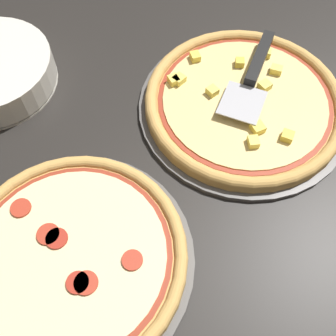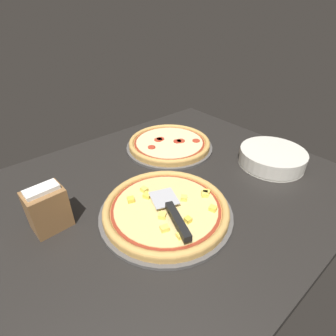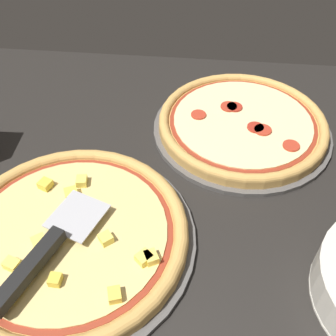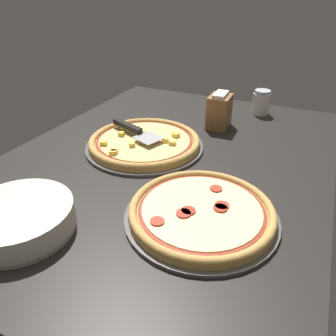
{
  "view_description": "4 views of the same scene",
  "coord_description": "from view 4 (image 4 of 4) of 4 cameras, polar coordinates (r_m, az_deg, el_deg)",
  "views": [
    {
      "loc": [
        9.65,
        39.58,
        60.95
      ],
      "look_at": [
        10.64,
        5.44,
        3.0
      ],
      "focal_mm": 42.0,
      "sensor_mm": 36.0,
      "label": 1
    },
    {
      "loc": [
        -42.45,
        -56.6,
        56.26
      ],
      "look_at": [
        10.64,
        5.44,
        3.0
      ],
      "focal_mm": 28.0,
      "sensor_mm": 36.0,
      "label": 2
    },
    {
      "loc": [
        15.93,
        -45.73,
        55.02
      ],
      "look_at": [
        10.64,
        5.44,
        3.0
      ],
      "focal_mm": 42.0,
      "sensor_mm": 36.0,
      "label": 3
    },
    {
      "loc": [
        86.06,
        40.9,
        51.46
      ],
      "look_at": [
        10.64,
        5.44,
        3.0
      ],
      "focal_mm": 35.0,
      "sensor_mm": 36.0,
      "label": 4
    }
  ],
  "objects": [
    {
      "name": "pizza_pan_back",
      "position": [
        0.82,
        5.79,
        -8.45
      ],
      "size": [
        37.98,
        37.98,
        1.0
      ],
      "primitive_type": "cylinder",
      "color": "#565451",
      "rests_on": "ground_plane"
    },
    {
      "name": "plate_stack",
      "position": [
        0.84,
        -24.49,
        -8.05
      ],
      "size": [
        25.32,
        25.32,
        6.3
      ],
      "color": "silver",
      "rests_on": "ground_plane"
    },
    {
      "name": "pizza_pan_front",
      "position": [
        1.15,
        -4.08,
        3.84
      ],
      "size": [
        41.03,
        41.03,
        1.0
      ],
      "primitive_type": "cylinder",
      "color": "#565451",
      "rests_on": "ground_plane"
    },
    {
      "name": "parmesan_shaker",
      "position": [
        1.49,
        15.92,
        10.94
      ],
      "size": [
        7.27,
        7.27,
        10.38
      ],
      "color": "white",
      "rests_on": "ground_plane"
    },
    {
      "name": "napkin_holder",
      "position": [
        1.31,
        8.93,
        9.78
      ],
      "size": [
        10.5,
        8.34,
        13.9
      ],
      "color": "olive",
      "rests_on": "ground_plane"
    },
    {
      "name": "pizza_back",
      "position": [
        0.81,
        5.86,
        -7.41
      ],
      "size": [
        35.71,
        35.71,
        2.74
      ],
      "color": "tan",
      "rests_on": "pizza_pan_back"
    },
    {
      "name": "ground_plane",
      "position": [
        1.09,
        -0.21,
        0.97
      ],
      "size": [
        135.6,
        101.8,
        3.6
      ],
      "primitive_type": "cube",
      "color": "black"
    },
    {
      "name": "pizza_front",
      "position": [
        1.14,
        -4.12,
        4.65
      ],
      "size": [
        38.56,
        38.56,
        3.31
      ],
      "color": "tan",
      "rests_on": "pizza_pan_front"
    },
    {
      "name": "serving_spatula",
      "position": [
        1.18,
        -6.41,
        6.88
      ],
      "size": [
        12.57,
        23.05,
        2.0
      ],
      "color": "#B7B7BC",
      "rests_on": "pizza_front"
    }
  ]
}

